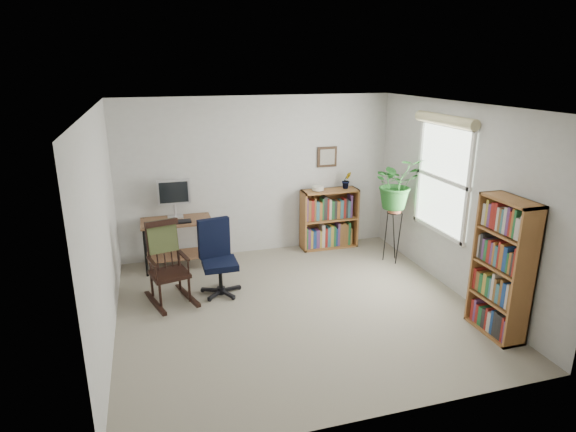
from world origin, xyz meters
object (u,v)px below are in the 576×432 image
object	(u,v)px
low_bookshelf	(329,219)
desk	(178,243)
rocking_chair	(169,263)
tall_bookshelf	(502,268)
office_chair	(220,258)

from	to	relation	value
low_bookshelf	desk	bearing A→B (deg)	-177.12
low_bookshelf	rocking_chair	bearing A→B (deg)	-154.41
rocking_chair	desk	bearing A→B (deg)	67.16
tall_bookshelf	office_chair	bearing A→B (deg)	147.11
rocking_chair	tall_bookshelf	bearing A→B (deg)	-40.84
office_chair	rocking_chair	distance (m)	0.63
rocking_chair	tall_bookshelf	xyz separation A→B (m)	(3.38, -1.73, 0.24)
rocking_chair	tall_bookshelf	size ratio (longest dim) A/B	0.68
office_chair	low_bookshelf	distance (m)	2.26
office_chair	low_bookshelf	xyz separation A→B (m)	(1.93, 1.17, -0.01)
office_chair	low_bookshelf	bearing A→B (deg)	20.77
low_bookshelf	tall_bookshelf	size ratio (longest dim) A/B	0.62
rocking_chair	low_bookshelf	world-z (taller)	rocking_chair
desk	tall_bookshelf	distance (m)	4.29
low_bookshelf	tall_bookshelf	bearing A→B (deg)	-74.53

